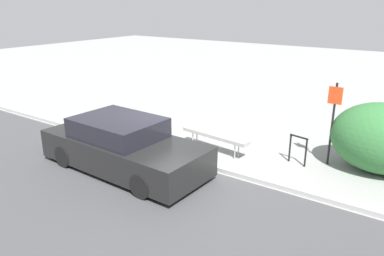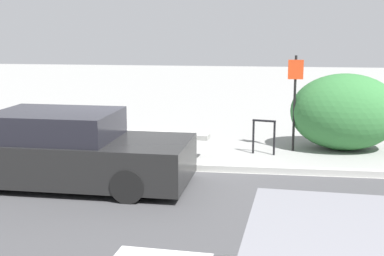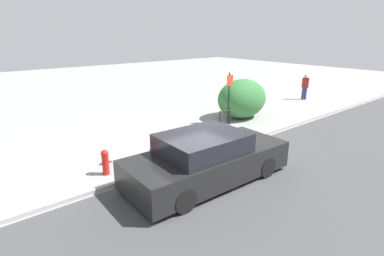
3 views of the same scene
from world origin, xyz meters
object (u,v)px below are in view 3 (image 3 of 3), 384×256
object	(u,v)px
bike_rack	(225,118)
fire_hydrant	(105,161)
sign_post	(229,94)
bench	(189,132)
pedestrian	(305,86)
parked_car_near	(207,159)

from	to	relation	value
bike_rack	fire_hydrant	size ratio (longest dim) A/B	1.08
bike_rack	sign_post	xyz separation A→B (m)	(0.71, 0.47, 0.88)
bike_rack	fire_hydrant	xyz separation A→B (m)	(-5.73, -0.84, -0.09)
sign_post	fire_hydrant	bearing A→B (deg)	-168.50
bench	bike_rack	bearing A→B (deg)	18.76
bench	fire_hydrant	xyz separation A→B (m)	(-3.37, -0.32, -0.10)
bike_rack	fire_hydrant	bearing A→B (deg)	-171.69
bike_rack	fire_hydrant	world-z (taller)	bike_rack
sign_post	pedestrian	world-z (taller)	sign_post
bike_rack	bench	bearing A→B (deg)	-167.57
bench	pedestrian	bearing A→B (deg)	15.14
bike_rack	parked_car_near	xyz separation A→B (m)	(-3.73, -2.98, 0.14)
parked_car_near	bike_rack	bearing A→B (deg)	40.39
sign_post	parked_car_near	distance (m)	5.67
fire_hydrant	pedestrian	world-z (taller)	pedestrian
parked_car_near	sign_post	bearing A→B (deg)	39.64
bench	parked_car_near	xyz separation A→B (m)	(-1.36, -2.46, 0.14)
bench	fire_hydrant	distance (m)	3.39
bench	pedestrian	world-z (taller)	pedestrian
bench	pedestrian	size ratio (longest dim) A/B	1.49
bike_rack	pedestrian	xyz separation A→B (m)	(8.04, 1.09, 0.32)
bike_rack	sign_post	world-z (taller)	sign_post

